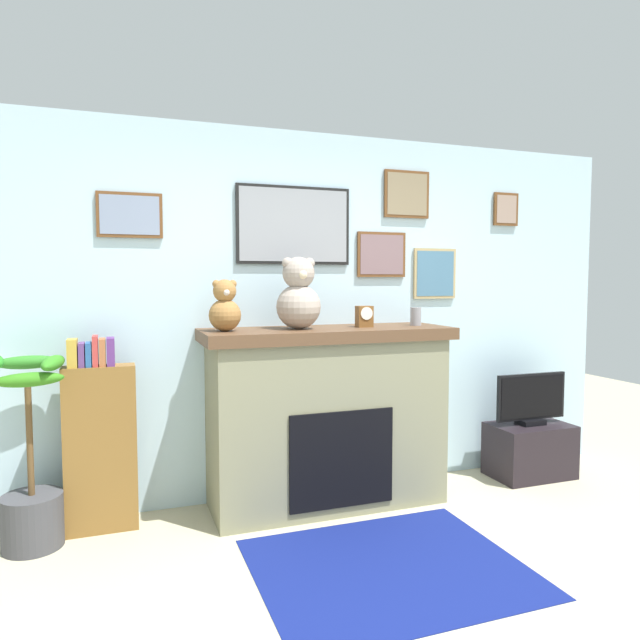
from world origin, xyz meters
TOP-DOWN VIEW (x-y plane):
  - back_wall at (0.00, 2.00)m, footprint 5.20×0.15m
  - fireplace at (0.07, 1.66)m, footprint 1.70×0.61m
  - bookshelf at (-1.40, 1.74)m, footprint 0.42×0.16m
  - potted_plant at (-1.77, 1.63)m, footprint 0.47×0.45m
  - tv_stand at (1.77, 1.64)m, footprint 0.63×0.40m
  - television at (1.77, 1.64)m, footprint 0.63×0.14m
  - area_rug at (0.07, 0.71)m, footprint 1.43×1.19m
  - candle_jar at (0.74, 1.64)m, footprint 0.08×0.08m
  - mantel_clock at (0.33, 1.64)m, footprint 0.11×0.08m
  - teddy_bear_grey at (-0.63, 1.64)m, footprint 0.21×0.21m
  - teddy_bear_tan at (-0.14, 1.64)m, footprint 0.30×0.30m

SIDE VIEW (x-z plane):
  - area_rug at x=0.07m, z-range 0.00..0.01m
  - tv_stand at x=1.77m, z-range 0.00..0.42m
  - potted_plant at x=-1.77m, z-range -0.19..0.96m
  - bookshelf at x=-1.40m, z-range -0.05..1.16m
  - television at x=1.77m, z-range 0.41..0.81m
  - fireplace at x=0.07m, z-range 0.01..1.23m
  - candle_jar at x=0.74m, z-range 1.23..1.36m
  - mantel_clock at x=0.33m, z-range 1.23..1.37m
  - back_wall at x=0.00m, z-range 0.01..2.61m
  - teddy_bear_grey at x=-0.63m, z-range 1.21..1.54m
  - teddy_bear_tan at x=-0.14m, z-range 1.20..1.68m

